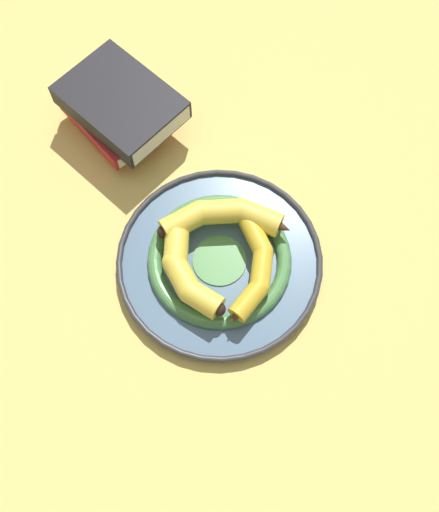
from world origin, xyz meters
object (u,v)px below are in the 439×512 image
Objects in this scene: book_stack at (120,109)px; banana_c at (185,272)px; banana_a at (255,270)px; banana_b at (224,217)px; decorative_bowl at (220,261)px.

banana_c is at bearing -16.76° from book_stack.
banana_b is at bearing 35.82° from banana_a.
banana_c is at bearing 97.99° from decorative_bowl.
banana_c reaches higher than banana_a.
banana_b is 1.15× the size of banana_c.
book_stack is (0.26, 0.08, -0.00)m from banana_b.
banana_c is at bearing 99.70° from banana_a.
banana_c reaches higher than decorative_bowl.
banana_a is at bearing -141.85° from decorative_bowl.
banana_a is 0.79× the size of banana_b.
book_stack reaches higher than decorative_bowl.
banana_a is 0.10m from banana_b.
book_stack reaches higher than banana_b.
banana_b is at bearing 2.34° from book_stack.
banana_c is (0.04, 0.10, 0.00)m from banana_a.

